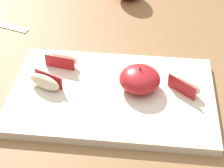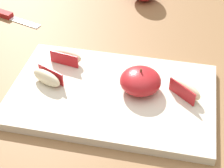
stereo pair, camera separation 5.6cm
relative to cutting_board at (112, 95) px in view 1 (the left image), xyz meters
name	(u,v)px [view 1 (the left image)]	position (x,y,z in m)	size (l,w,h in m)	color
dining_table	(106,117)	(-0.02, 0.04, -0.11)	(1.17, 0.99, 0.73)	brown
cutting_board	(112,95)	(0.00, 0.00, 0.00)	(0.41, 0.26, 0.02)	beige
apple_half_skin_up	(140,79)	(0.05, 0.02, 0.03)	(0.08, 0.08, 0.05)	#B21E23
apple_wedge_right	(45,82)	(-0.13, 0.00, 0.02)	(0.07, 0.05, 0.03)	beige
apple_wedge_middle	(185,84)	(0.14, 0.02, 0.02)	(0.07, 0.06, 0.03)	beige
apple_wedge_back	(62,59)	(-0.12, 0.08, 0.02)	(0.07, 0.04, 0.03)	beige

